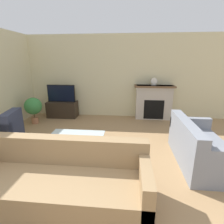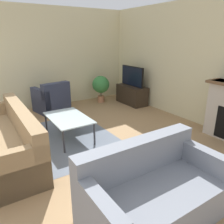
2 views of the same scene
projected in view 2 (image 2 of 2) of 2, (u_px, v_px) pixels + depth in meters
The scene contains 10 objects.
wall_back at pixel (187, 62), 5.06m from camera, with size 8.52×0.06×2.70m.
wall_left at pixel (47, 58), 6.04m from camera, with size 0.06×7.81×2.70m.
area_rug at pixel (64, 139), 4.29m from camera, with size 2.29×1.87×0.00m.
tv_stand at pixel (132, 95), 6.52m from camera, with size 0.99×0.46×0.54m.
tv at pixel (132, 76), 6.34m from camera, with size 0.93×0.06×0.57m.
couch_sectional at pixel (5, 142), 3.56m from camera, with size 2.37×0.89×0.82m.
couch_loveseat at pixel (153, 193), 2.39m from camera, with size 0.85×1.59×0.82m.
armchair_by_window at pixel (52, 101), 5.79m from camera, with size 0.92×0.88×0.82m.
coffee_table at pixel (68, 119), 4.22m from camera, with size 1.09×0.67×0.45m.
potted_plant at pixel (101, 85), 6.59m from camera, with size 0.51×0.51×0.80m.
Camera 2 is at (3.40, 0.57, 1.91)m, focal length 35.00 mm.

